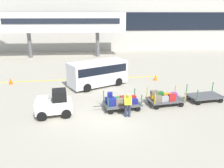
{
  "coord_description": "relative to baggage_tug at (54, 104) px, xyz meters",
  "views": [
    {
      "loc": [
        -0.79,
        -11.85,
        5.8
      ],
      "look_at": [
        0.46,
        2.5,
        1.29
      ],
      "focal_mm": 35.86,
      "sensor_mm": 36.0,
      "label": 1
    }
  ],
  "objects": [
    {
      "name": "terminal_building",
      "position": [
        3.12,
        25.39,
        3.52
      ],
      "size": [
        54.3,
        2.51,
        8.54
      ],
      "color": "#BCB7AD",
      "rests_on": "ground_plane"
    },
    {
      "name": "safety_cone_near",
      "position": [
        8.03,
        6.81,
        -0.48
      ],
      "size": [
        0.36,
        0.36,
        0.55
      ],
      "primitive_type": "cone",
      "color": "orange",
      "rests_on": "ground_plane"
    },
    {
      "name": "baggage_tug",
      "position": [
        0.0,
        0.0,
        0.0
      ],
      "size": [
        2.24,
        1.5,
        1.58
      ],
      "color": "white",
      "rests_on": "ground_plane"
    },
    {
      "name": "safety_cone_far",
      "position": [
        -4.79,
        6.75,
        -0.48
      ],
      "size": [
        0.36,
        0.36,
        0.55
      ],
      "primitive_type": "cone",
      "color": "#EA590F",
      "rests_on": "ground_plane"
    },
    {
      "name": "baggage_handler",
      "position": [
        4.29,
        -0.58,
        0.11
      ],
      "size": [
        0.43,
        0.45,
        1.56
      ],
      "color": "#2D334C",
      "rests_on": "ground_plane"
    },
    {
      "name": "ground_plane",
      "position": [
        3.12,
        -0.59,
        -0.75
      ],
      "size": [
        120.0,
        120.0,
        0.0
      ],
      "primitive_type": "plane",
      "color": "#A8A08E"
    },
    {
      "name": "baggage_cart_tail",
      "position": [
        10.04,
        1.54,
        -0.41
      ],
      "size": [
        3.08,
        1.73,
        1.1
      ],
      "color": "#4C4C4F",
      "rests_on": "ground_plane"
    },
    {
      "name": "apron_lead_line",
      "position": [
        0.07,
        7.67,
        -0.75
      ],
      "size": [
        17.49,
        1.08,
        0.01
      ],
      "primitive_type": "cube",
      "rotation": [
        0.0,
        0.0,
        0.05
      ],
      "color": "yellow",
      "rests_on": "ground_plane"
    },
    {
      "name": "shuttle_van",
      "position": [
        2.72,
        5.61,
        0.48
      ],
      "size": [
        5.13,
        3.94,
        2.1
      ],
      "color": "silver",
      "rests_on": "ground_plane"
    },
    {
      "name": "jet_bridge",
      "position": [
        -3.32,
        19.4,
        3.94
      ],
      "size": [
        19.07,
        3.0,
        6.03
      ],
      "color": "silver",
      "rests_on": "ground_plane"
    },
    {
      "name": "baggage_cart_middle",
      "position": [
        7.0,
        1.1,
        -0.27
      ],
      "size": [
        3.08,
        1.73,
        1.1
      ],
      "color": "#4C4C4F",
      "rests_on": "ground_plane"
    },
    {
      "name": "baggage_cart_lead",
      "position": [
        4.05,
        0.63,
        -0.24
      ],
      "size": [
        3.08,
        1.73,
        1.1
      ],
      "color": "#4C4C4F",
      "rests_on": "ground_plane"
    }
  ]
}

